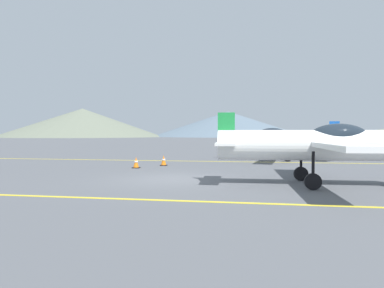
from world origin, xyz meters
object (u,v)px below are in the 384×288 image
Objects in this scene: airplane_mid at (281,139)px; traffic_cone_front at (136,163)px; airplane_near at (321,144)px; traffic_cone_side at (164,161)px.

airplane_mid is 10.37m from traffic_cone_front.
airplane_near is at bearing -29.11° from traffic_cone_front.
traffic_cone_front is (-7.92, -6.60, -1.16)m from airplane_mid.
airplane_mid is 14.59× the size of traffic_cone_front.
airplane_near is 9.57m from traffic_cone_front.
traffic_cone_front is 1.00× the size of traffic_cone_side.
airplane_mid is at bearing 39.80° from traffic_cone_front.
airplane_near is at bearing -88.04° from airplane_mid.
airplane_mid is at bearing 36.81° from traffic_cone_side.
traffic_cone_side is (-6.82, -5.10, -1.16)m from airplane_mid.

